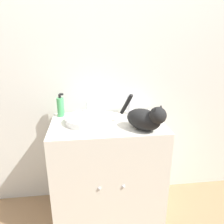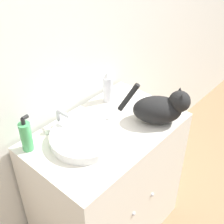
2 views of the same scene
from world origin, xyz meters
name	(u,v)px [view 1 (image 1 of 2)]	position (x,y,z in m)	size (l,w,h in m)	color
wall_back	(103,63)	(0.00, 0.57, 1.25)	(6.00, 0.05, 2.50)	silver
vanity_cabinet	(108,171)	(0.00, 0.26, 0.42)	(0.84, 0.54, 0.84)	silver
sink_basin	(89,119)	(-0.14, 0.29, 0.87)	(0.34, 0.34, 0.05)	white
faucet	(88,109)	(-0.14, 0.46, 0.89)	(0.19, 0.10, 0.11)	silver
cat	(146,118)	(0.25, 0.10, 0.93)	(0.30, 0.34, 0.23)	black
soap_bottle	(61,107)	(-0.36, 0.45, 0.93)	(0.06, 0.06, 0.19)	#4CB266
spray_bottle	(130,103)	(0.21, 0.44, 0.94)	(0.06, 0.06, 0.19)	silver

